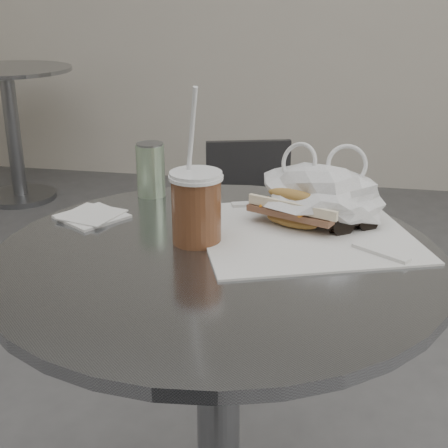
% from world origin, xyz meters
% --- Properties ---
extents(cafe_table, '(0.76, 0.76, 0.74)m').
position_xyz_m(cafe_table, '(0.00, 0.20, 0.47)').
color(cafe_table, slate).
rests_on(cafe_table, ground).
extents(bg_table, '(0.70, 0.70, 0.74)m').
position_xyz_m(bg_table, '(-1.60, 2.40, 0.47)').
color(bg_table, slate).
rests_on(bg_table, ground).
extents(chair_far, '(0.36, 0.39, 0.68)m').
position_xyz_m(chair_far, '(-0.07, 1.13, 0.30)').
color(chair_far, '#313134').
rests_on(chair_far, ground).
extents(sandwich_paper, '(0.46, 0.45, 0.00)m').
position_xyz_m(sandwich_paper, '(0.13, 0.32, 0.74)').
color(sandwich_paper, white).
rests_on(sandwich_paper, cafe_table).
extents(banh_mi, '(0.22, 0.16, 0.07)m').
position_xyz_m(banh_mi, '(0.11, 0.34, 0.78)').
color(banh_mi, '#AF7F42').
rests_on(banh_mi, sandwich_paper).
extents(iced_coffee, '(0.09, 0.09, 0.27)m').
position_xyz_m(iced_coffee, '(-0.05, 0.24, 0.81)').
color(iced_coffee, brown).
rests_on(iced_coffee, cafe_table).
extents(sunglasses, '(0.09, 0.07, 0.04)m').
position_xyz_m(sunglasses, '(0.23, 0.33, 0.76)').
color(sunglasses, black).
rests_on(sunglasses, cafe_table).
extents(plastic_bag, '(0.24, 0.20, 0.11)m').
position_xyz_m(plastic_bag, '(0.16, 0.37, 0.79)').
color(plastic_bag, white).
rests_on(plastic_bag, cafe_table).
extents(napkin_stack, '(0.15, 0.15, 0.01)m').
position_xyz_m(napkin_stack, '(-0.27, 0.32, 0.74)').
color(napkin_stack, white).
rests_on(napkin_stack, cafe_table).
extents(drink_can, '(0.06, 0.06, 0.11)m').
position_xyz_m(drink_can, '(-0.20, 0.47, 0.80)').
color(drink_can, '#5A8D52').
rests_on(drink_can, cafe_table).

